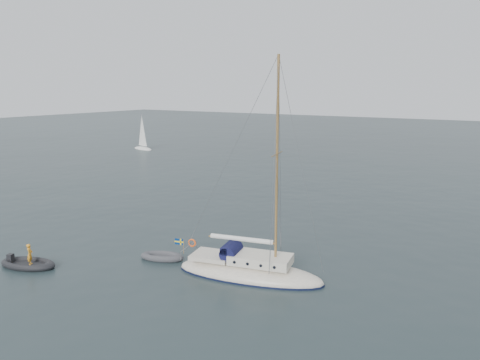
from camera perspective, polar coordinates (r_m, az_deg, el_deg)
The scene contains 5 objects.
ground at distance 31.70m, azimuth -0.60°, elevation -9.56°, with size 300.00×300.00×0.00m, color black.
sailboat at distance 28.55m, azimuth 1.16°, elevation -9.77°, with size 9.58×2.87×13.64m.
dinghy at distance 31.95m, azimuth -9.47°, elevation -9.19°, with size 2.99×1.35×0.43m.
rib at distance 33.17m, azimuth -24.45°, elevation -9.21°, with size 3.80×1.73×1.56m.
distant_yacht_a at distance 87.33m, azimuth -11.83°, elevation 5.61°, with size 5.23×2.79×6.93m.
Camera 1 is at (15.97, -24.94, 11.31)m, focal length 35.00 mm.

